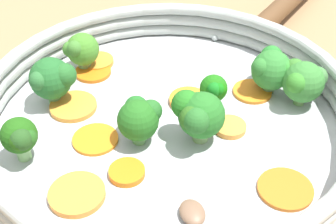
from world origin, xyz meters
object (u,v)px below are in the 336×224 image
carrot_slice_4 (252,91)px  broccoli_floret_2 (303,81)px  skillet (168,128)px  carrot_slice_8 (230,127)px  carrot_slice_5 (127,172)px  carrot_slice_6 (73,106)px  carrot_slice_1 (189,100)px  carrot_slice_0 (95,139)px  broccoli_floret_3 (198,115)px  broccoli_floret_1 (81,50)px  broccoli_floret_4 (272,69)px  broccoli_floret_6 (52,79)px  carrot_slice_2 (77,194)px  carrot_slice_7 (93,72)px  broccoli_floret_5 (139,118)px  broccoli_floret_0 (214,90)px  mushroom_piece_0 (192,213)px  broccoli_floret_7 (20,137)px  carrot_slice_9 (97,62)px  carrot_slice_3 (285,189)px

carrot_slice_4 → broccoli_floret_2: 0.06m
skillet → carrot_slice_8: 0.06m
carrot_slice_5 → carrot_slice_6: 0.11m
carrot_slice_1 → broccoli_floret_2: size_ratio=0.82×
carrot_slice_0 → carrot_slice_4: 0.17m
carrot_slice_8 → broccoli_floret_3: 0.05m
broccoli_floret_1 → broccoli_floret_4: bearing=-44.0°
skillet → broccoli_floret_6: broccoli_floret_6 is taller
carrot_slice_5 → broccoli_floret_2: bearing=-2.2°
carrot_slice_1 → carrot_slice_2: same height
carrot_slice_7 → broccoli_floret_6: (-0.06, -0.03, 0.03)m
carrot_slice_4 → broccoli_floret_5: broccoli_floret_5 is taller
broccoli_floret_3 → carrot_slice_4: bearing=16.9°
carrot_slice_5 → carrot_slice_6: bearing=90.8°
broccoli_floret_3 → broccoli_floret_4: 0.11m
skillet → carrot_slice_2: bearing=-162.1°
carrot_slice_4 → broccoli_floret_1: bearing=133.9°
broccoli_floret_0 → broccoli_floret_1: bearing=122.0°
carrot_slice_5 → mushroom_piece_0: 0.07m
carrot_slice_8 → broccoli_floret_3: (-0.04, 0.00, 0.03)m
broccoli_floret_4 → broccoli_floret_7: bearing=171.0°
carrot_slice_5 → carrot_slice_9: size_ratio=0.86×
broccoli_floret_3 → mushroom_piece_0: bearing=-127.7°
carrot_slice_6 → mushroom_piece_0: mushroom_piece_0 is taller
carrot_slice_4 → carrot_slice_9: bearing=129.1°
broccoli_floret_0 → broccoli_floret_7: (-0.19, 0.03, 0.01)m
broccoli_floret_4 → carrot_slice_4: bearing=158.8°
carrot_slice_1 → carrot_slice_3: 0.14m
broccoli_floret_1 → broccoli_floret_6: bearing=-140.6°
carrot_slice_2 → carrot_slice_7: (0.09, 0.15, -0.00)m
skillet → broccoli_floret_6: 0.13m
broccoli_floret_2 → broccoli_floret_6: broccoli_floret_6 is taller
carrot_slice_4 → carrot_slice_6: carrot_slice_6 is taller
carrot_slice_6 → carrot_slice_2: bearing=-112.4°
carrot_slice_9 → broccoli_floret_3: (0.02, -0.17, 0.03)m
carrot_slice_7 → broccoli_floret_3: (0.03, -0.15, 0.03)m
skillet → carrot_slice_0: 0.07m
carrot_slice_2 → broccoli_floret_6: 0.13m
carrot_slice_1 → carrot_slice_3: carrot_slice_1 is taller
broccoli_floret_2 → broccoli_floret_1: bearing=132.4°
skillet → carrot_slice_1: 0.04m
carrot_slice_9 → broccoli_floret_6: bearing=-147.9°
broccoli_floret_5 → carrot_slice_6: bearing=113.9°
carrot_slice_0 → carrot_slice_6: carrot_slice_6 is taller
skillet → carrot_slice_1: carrot_slice_1 is taller
broccoli_floret_6 → carrot_slice_7: bearing=26.6°
broccoli_floret_5 → carrot_slice_3: bearing=-59.7°
carrot_slice_9 → broccoli_floret_2: (0.14, -0.18, 0.03)m
carrot_slice_5 → broccoli_floret_6: (-0.01, 0.13, 0.03)m
broccoli_floret_0 → broccoli_floret_1: broccoli_floret_1 is taller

